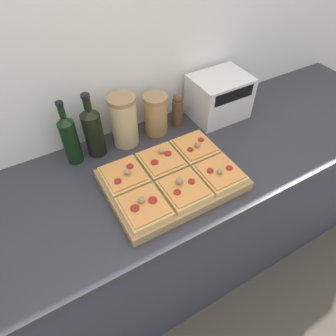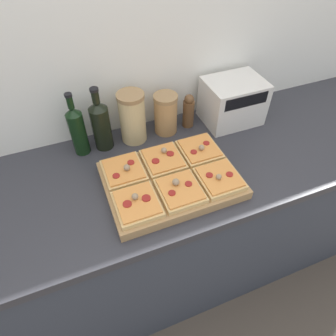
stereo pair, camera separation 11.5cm
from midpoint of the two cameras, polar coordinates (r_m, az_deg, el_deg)
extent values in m
plane|color=#4C4238|center=(1.90, 2.48, -26.59)|extent=(12.00, 12.00, 0.00)
cube|color=silver|center=(1.31, -12.27, 19.64)|extent=(6.00, 0.06, 2.50)
cube|color=#333842|center=(1.61, -3.13, -12.29)|extent=(2.60, 0.64, 0.88)
cube|color=#2D2D33|center=(1.25, -3.96, -0.99)|extent=(2.63, 0.67, 0.04)
cube|color=#A37A4C|center=(1.16, -2.10, -2.44)|extent=(0.50, 0.36, 0.04)
cube|color=tan|center=(1.16, -11.27, -1.62)|extent=(0.15, 0.16, 0.02)
cube|color=#D6843D|center=(1.15, -11.36, -1.15)|extent=(0.14, 0.15, 0.01)
cylinder|color=maroon|center=(1.12, -12.48, -2.63)|extent=(0.03, 0.03, 0.00)
cylinder|color=maroon|center=(1.16, -10.08, 0.19)|extent=(0.03, 0.03, 0.00)
sphere|color=#937A5B|center=(1.13, -10.66, -0.86)|extent=(0.02, 0.02, 0.02)
cube|color=tan|center=(1.20, -4.11, 1.21)|extent=(0.15, 0.16, 0.02)
cube|color=#D6843D|center=(1.19, -4.14, 1.69)|extent=(0.14, 0.15, 0.01)
cylinder|color=maroon|center=(1.16, -5.41, 0.95)|extent=(0.03, 0.03, 0.00)
cylinder|color=maroon|center=(1.20, -2.81, 2.65)|extent=(0.03, 0.03, 0.00)
sphere|color=#937A5B|center=(1.20, -4.08, 3.16)|extent=(0.02, 0.02, 0.02)
cube|color=tan|center=(1.25, 2.52, 3.80)|extent=(0.15, 0.16, 0.02)
cube|color=#D6843D|center=(1.24, 2.54, 4.28)|extent=(0.14, 0.15, 0.01)
cylinder|color=maroon|center=(1.21, 1.59, 3.40)|extent=(0.03, 0.03, 0.00)
cylinder|color=maroon|center=(1.26, 3.71, 5.28)|extent=(0.03, 0.03, 0.00)
sphere|color=#937A5B|center=(1.22, 2.96, 4.35)|extent=(0.02, 0.02, 0.02)
cube|color=tan|center=(1.05, -7.73, -7.67)|extent=(0.15, 0.16, 0.02)
cube|color=#D6843D|center=(1.04, -7.81, -7.21)|extent=(0.14, 0.15, 0.01)
cylinder|color=maroon|center=(1.03, -9.58, -7.74)|extent=(0.03, 0.03, 0.00)
cylinder|color=maroon|center=(1.04, -6.12, -6.29)|extent=(0.03, 0.03, 0.00)
sphere|color=#937A5B|center=(1.03, -8.28, -6.21)|extent=(0.02, 0.02, 0.02)
cube|color=tan|center=(1.09, 0.03, -4.33)|extent=(0.15, 0.16, 0.02)
cube|color=#D6843D|center=(1.08, 0.03, -3.85)|extent=(0.14, 0.15, 0.01)
cylinder|color=maroon|center=(1.06, -1.35, -4.80)|extent=(0.03, 0.03, 0.00)
cylinder|color=maroon|center=(1.09, 1.52, -2.72)|extent=(0.03, 0.03, 0.00)
sphere|color=#937A5B|center=(1.08, -0.89, -2.66)|extent=(0.03, 0.03, 0.03)
cube|color=tan|center=(1.15, 7.04, -1.21)|extent=(0.15, 0.16, 0.02)
cube|color=#D6843D|center=(1.14, 7.10, -0.73)|extent=(0.14, 0.15, 0.01)
cylinder|color=maroon|center=(1.13, 5.17, -0.67)|extent=(0.03, 0.03, 0.00)
cylinder|color=maroon|center=(1.15, 8.82, -0.13)|extent=(0.03, 0.03, 0.00)
sphere|color=#937A5B|center=(1.12, 6.97, -0.81)|extent=(0.02, 0.02, 0.02)
cylinder|color=black|center=(1.28, -20.48, 4.48)|extent=(0.07, 0.07, 0.19)
cone|color=black|center=(1.22, -21.82, 8.42)|extent=(0.07, 0.07, 0.03)
cylinder|color=black|center=(1.20, -22.34, 9.94)|extent=(0.03, 0.03, 0.05)
cylinder|color=black|center=(1.18, -22.76, 11.16)|extent=(0.03, 0.03, 0.01)
cylinder|color=black|center=(1.29, -16.45, 6.01)|extent=(0.08, 0.08, 0.20)
cone|color=black|center=(1.23, -17.53, 10.03)|extent=(0.08, 0.08, 0.03)
cylinder|color=black|center=(1.20, -17.95, 11.58)|extent=(0.03, 0.03, 0.05)
cylinder|color=black|center=(1.19, -18.30, 12.83)|extent=(0.03, 0.03, 0.01)
cylinder|color=tan|center=(1.31, -10.87, 8.37)|extent=(0.11, 0.11, 0.21)
cylinder|color=#937047|center=(1.25, -11.61, 12.61)|extent=(0.12, 0.12, 0.02)
cylinder|color=#AD7F4C|center=(1.37, -4.75, 9.72)|extent=(0.10, 0.10, 0.17)
cylinder|color=#937047|center=(1.31, -5.00, 13.05)|extent=(0.11, 0.11, 0.02)
cylinder|color=brown|center=(1.42, -0.55, 10.44)|extent=(0.05, 0.05, 0.13)
sphere|color=brown|center=(1.38, -0.57, 13.09)|extent=(0.04, 0.04, 0.04)
cube|color=beige|center=(1.47, 7.39, 13.24)|extent=(0.26, 0.21, 0.20)
cube|color=black|center=(1.38, 10.06, 13.40)|extent=(0.21, 0.01, 0.06)
cube|color=black|center=(1.55, 11.92, 14.81)|extent=(0.02, 0.02, 0.02)
camera|label=1|loc=(0.06, -92.87, -2.94)|focal=32.00mm
camera|label=2|loc=(0.06, 87.13, 2.94)|focal=32.00mm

